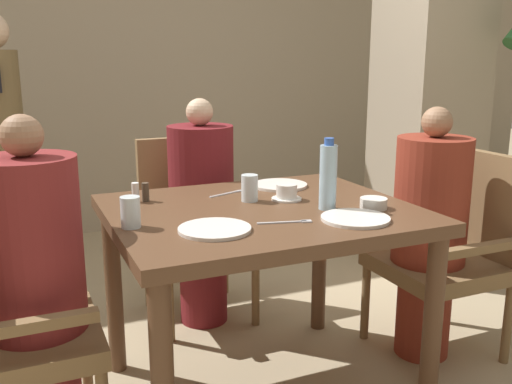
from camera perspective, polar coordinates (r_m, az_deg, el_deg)
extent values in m
cube|color=tan|center=(4.52, -13.16, 13.90)|extent=(8.00, 0.06, 2.80)
cube|color=tan|center=(3.74, 17.13, 13.10)|extent=(0.53, 0.53, 2.70)
cube|color=brown|center=(2.15, 0.50, -2.21)|extent=(1.12, 0.94, 0.05)
cylinder|color=brown|center=(2.22, 17.20, -13.05)|extent=(0.07, 0.07, 0.73)
cylinder|color=brown|center=(2.52, -14.02, -9.60)|extent=(0.07, 0.07, 0.73)
cylinder|color=brown|center=(2.83, 6.36, -6.66)|extent=(0.07, 0.07, 0.73)
cube|color=brown|center=(2.10, -22.40, -13.61)|extent=(0.50, 0.50, 0.07)
cube|color=brown|center=(2.25, -22.93, -7.51)|extent=(0.45, 0.04, 0.04)
cube|color=brown|center=(1.83, -22.62, -12.41)|extent=(0.45, 0.04, 0.04)
cylinder|color=brown|center=(2.41, -16.63, -15.52)|extent=(0.04, 0.04, 0.38)
cylinder|color=maroon|center=(1.98, -21.50, -5.00)|extent=(0.32, 0.32, 0.58)
sphere|color=#997051|center=(1.91, -22.40, 5.24)|extent=(0.13, 0.13, 0.13)
cube|color=brown|center=(2.95, -5.73, -4.86)|extent=(0.50, 0.50, 0.07)
cube|color=brown|center=(3.09, -7.17, 1.16)|extent=(0.50, 0.05, 0.47)
cube|color=brown|center=(2.98, -1.57, -1.49)|extent=(0.04, 0.45, 0.04)
cube|color=brown|center=(2.84, -10.24, -2.42)|extent=(0.04, 0.45, 0.04)
cylinder|color=brown|center=(2.90, -0.04, -9.77)|extent=(0.04, 0.04, 0.38)
cylinder|color=brown|center=(2.77, -8.62, -11.09)|extent=(0.04, 0.04, 0.38)
cylinder|color=brown|center=(3.29, -3.14, -6.98)|extent=(0.04, 0.04, 0.38)
cylinder|color=brown|center=(3.17, -10.73, -7.98)|extent=(0.04, 0.04, 0.38)
cylinder|color=maroon|center=(2.96, -5.29, -8.65)|extent=(0.24, 0.24, 0.45)
cylinder|color=maroon|center=(2.81, -5.50, 0.92)|extent=(0.32, 0.32, 0.56)
sphere|color=beige|center=(2.76, -5.66, 7.97)|extent=(0.13, 0.13, 0.13)
cube|color=brown|center=(2.71, 17.65, -7.09)|extent=(0.50, 0.50, 0.07)
cube|color=brown|center=(2.79, 21.63, -1.03)|extent=(0.05, 0.50, 0.47)
cube|color=brown|center=(2.50, 21.36, -5.32)|extent=(0.45, 0.04, 0.04)
cube|color=brown|center=(2.83, 14.82, -2.73)|extent=(0.45, 0.04, 0.04)
cylinder|color=brown|center=(2.51, 16.74, -14.25)|extent=(0.04, 0.04, 0.38)
cylinder|color=brown|center=(2.83, 10.89, -10.71)|extent=(0.04, 0.04, 0.38)
cylinder|color=brown|center=(2.80, 23.85, -11.91)|extent=(0.04, 0.04, 0.38)
cylinder|color=brown|center=(3.08, 17.79, -9.04)|extent=(0.04, 0.04, 0.38)
cylinder|color=maroon|center=(2.74, 16.41, -10.98)|extent=(0.24, 0.24, 0.45)
cylinder|color=maroon|center=(2.58, 17.12, -0.83)|extent=(0.32, 0.32, 0.55)
sphere|color=#997051|center=(2.53, 17.65, 6.69)|extent=(0.13, 0.13, 0.13)
cylinder|color=#2D2D33|center=(3.68, -23.44, -2.91)|extent=(0.20, 0.20, 0.74)
cylinder|color=white|center=(2.01, 9.91, -2.62)|extent=(0.24, 0.24, 0.01)
cylinder|color=white|center=(1.86, -4.16, -3.71)|extent=(0.24, 0.24, 0.01)
cylinder|color=white|center=(2.49, 2.38, 0.70)|extent=(0.24, 0.24, 0.01)
cylinder|color=white|center=(2.26, 3.07, -0.68)|extent=(0.12, 0.12, 0.01)
cylinder|color=white|center=(2.25, 3.08, 0.09)|extent=(0.08, 0.08, 0.06)
cylinder|color=white|center=(2.17, 11.67, -1.11)|extent=(0.10, 0.10, 0.04)
cylinder|color=#A3C6DB|center=(2.11, 7.22, 1.45)|extent=(0.06, 0.06, 0.24)
cylinder|color=#3359B2|center=(2.09, 7.33, 5.02)|extent=(0.04, 0.04, 0.03)
cylinder|color=silver|center=(2.23, -0.62, 0.41)|extent=(0.07, 0.07, 0.10)
cylinder|color=silver|center=(1.93, -12.44, -1.98)|extent=(0.07, 0.07, 0.10)
cylinder|color=white|center=(2.26, -11.96, -0.05)|extent=(0.03, 0.03, 0.08)
cylinder|color=#4C3D2D|center=(2.27, -10.99, 0.00)|extent=(0.03, 0.03, 0.07)
cube|color=silver|center=(1.94, 2.60, -3.06)|extent=(0.17, 0.05, 0.00)
cube|color=silver|center=(1.96, 5.05, -2.93)|extent=(0.04, 0.03, 0.00)
cube|color=silver|center=(2.35, -3.02, -0.17)|extent=(0.16, 0.07, 0.00)
cube|color=silver|center=(2.41, -1.48, 0.16)|extent=(0.06, 0.04, 0.00)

